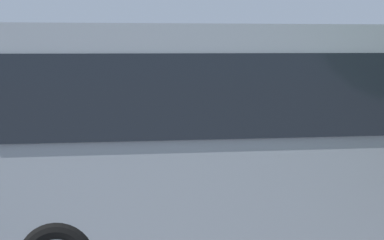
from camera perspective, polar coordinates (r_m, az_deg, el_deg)
ground_plane at (r=11.99m, az=6.25°, el=-5.28°), size 80.00×80.00×0.00m
tour_bus at (r=7.02m, az=12.25°, el=-2.10°), size 9.52×3.22×3.25m
spectator_far_left at (r=9.80m, az=13.32°, el=-2.75°), size 0.58×0.35×1.69m
spectator_left at (r=9.81m, az=6.81°, el=-2.07°), size 0.58×0.35×1.81m
spectator_centre at (r=9.77m, az=-0.47°, el=-2.22°), size 0.57×0.39×1.76m
parked_motorcycle_silver at (r=9.32m, az=-3.53°, el=-6.43°), size 2.05×0.58×0.99m
stunt_motorcycle at (r=14.80m, az=-12.06°, el=-0.21°), size 2.05×0.58×1.23m
bay_line_a at (r=13.11m, az=17.73°, el=-4.39°), size 0.18×3.80×0.01m
bay_line_b at (r=12.44m, az=4.83°, el=-4.70°), size 0.19×4.18×0.01m
bay_line_c at (r=12.44m, az=-8.78°, el=-4.77°), size 0.18×3.70×0.01m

